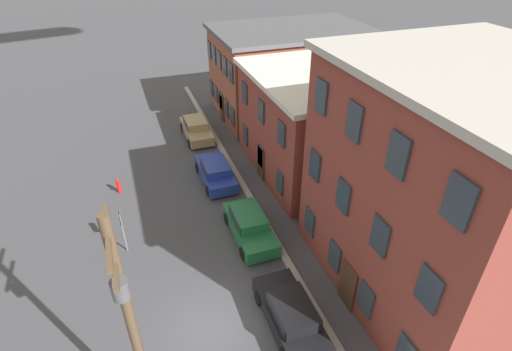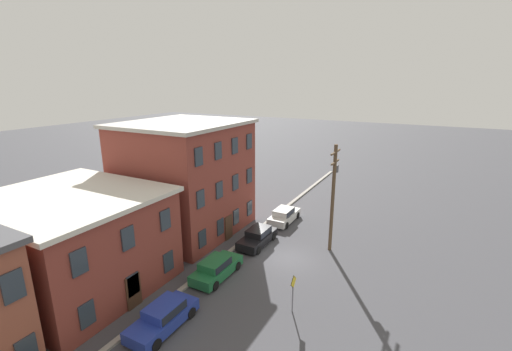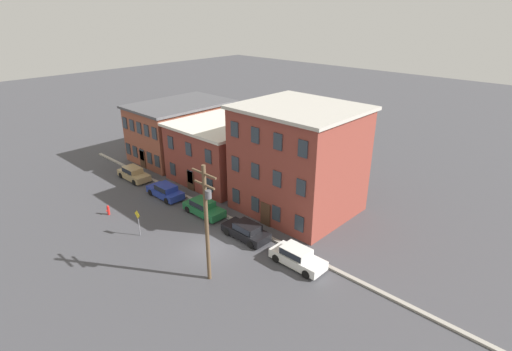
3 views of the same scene
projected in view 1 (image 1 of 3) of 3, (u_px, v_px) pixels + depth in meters
name	position (u px, v px, depth m)	size (l,w,h in m)	color
ground_plane	(211.00, 328.00, 16.64)	(200.00, 200.00, 0.00)	#424247
kerb_strip	(308.00, 298.00, 17.86)	(56.00, 0.36, 0.16)	#9E998E
apartment_corner	(289.00, 71.00, 33.60)	(8.58, 12.49, 7.06)	brown
apartment_midblock	(338.00, 120.00, 26.06)	(9.98, 11.11, 6.55)	brown
apartment_far	(458.00, 188.00, 16.25)	(10.66, 9.53, 10.20)	brown
car_tan	(196.00, 128.00, 30.78)	(4.40, 1.92, 1.43)	tan
car_blue	(216.00, 171.00, 25.54)	(4.40, 1.92, 1.43)	#233899
car_green	(249.00, 224.00, 21.09)	(4.40, 1.92, 1.43)	#1E6638
car_black	(291.00, 314.00, 16.31)	(4.40, 1.92, 1.43)	black
caution_sign	(121.00, 226.00, 19.62)	(0.87, 0.08, 2.51)	slate
utility_pole	(133.00, 329.00, 10.79)	(2.40, 0.44, 8.93)	brown
fire_hydrant	(119.00, 186.00, 24.61)	(0.24, 0.34, 0.96)	red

